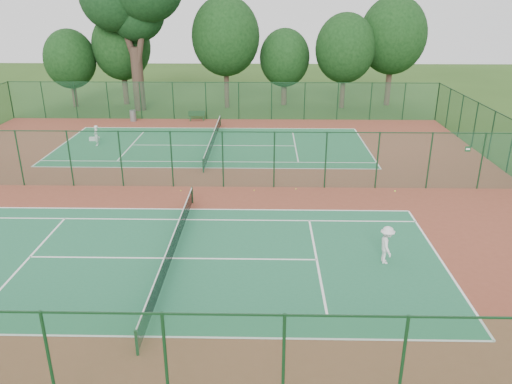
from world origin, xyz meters
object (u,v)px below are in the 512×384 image
player_near (387,245)px  kit_bag (94,139)px  player_far (96,135)px  trash_bin (133,116)px  bench (197,116)px

player_near → kit_bag: size_ratio=2.18×
player_far → trash_bin: size_ratio=1.56×
player_far → kit_bag: (-0.66, 1.37, -0.65)m
trash_bin → bench: 5.93m
trash_bin → bench: (5.92, 0.26, -0.01)m
trash_bin → bench: size_ratio=0.64×
bench → player_far: bearing=-136.1°
player_far → bench: size_ratio=0.99×
kit_bag → player_near: bearing=-49.5°
trash_bin → kit_bag: (-1.44, -6.82, -0.36)m
player_far → bench: 10.78m
bench → kit_bag: bench is taller
kit_bag → trash_bin: bearing=74.0°
player_near → player_far: (-18.42, 18.02, -0.06)m
kit_bag → bench: bearing=39.8°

